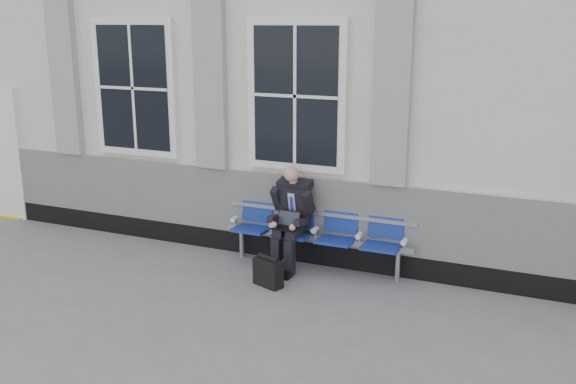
% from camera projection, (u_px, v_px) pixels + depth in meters
% --- Properties ---
extents(ground, '(70.00, 70.00, 0.00)m').
position_uv_depth(ground, '(222.00, 297.00, 7.63)').
color(ground, slate).
rests_on(ground, ground).
extents(station_building, '(14.40, 4.40, 4.49)m').
position_uv_depth(station_building, '(324.00, 83.00, 10.15)').
color(station_building, silver).
rests_on(station_building, ground).
extents(bench, '(2.60, 0.47, 0.91)m').
position_uv_depth(bench, '(317.00, 228.00, 8.40)').
color(bench, '#9EA0A3').
rests_on(bench, ground).
extents(businessman, '(0.55, 0.74, 1.38)m').
position_uv_depth(businessman, '(292.00, 213.00, 8.35)').
color(businessman, black).
rests_on(businessman, ground).
extents(briefcase, '(0.42, 0.29, 0.40)m').
position_uv_depth(briefcase, '(268.00, 272.00, 7.91)').
color(briefcase, black).
rests_on(briefcase, ground).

